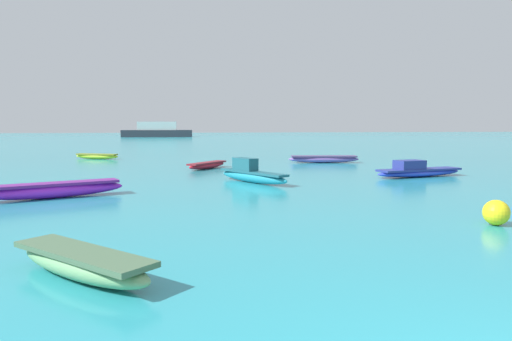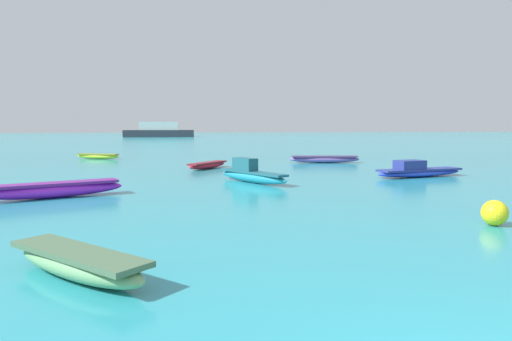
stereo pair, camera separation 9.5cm
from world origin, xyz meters
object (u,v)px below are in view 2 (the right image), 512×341
object	(u,v)px
moored_boat_5	(98,156)
moored_boat_6	(418,171)
moored_boat_0	(78,262)
moored_boat_1	(324,159)
moored_boat_3	(53,189)
distant_ferry	(159,131)
moored_boat_4	(251,174)
moored_boat_2	(208,165)
mooring_buoy_0	(495,213)

from	to	relation	value
moored_boat_5	moored_boat_6	xyz separation A→B (m)	(14.98, -12.08, 0.06)
moored_boat_0	moored_boat_1	world-z (taller)	moored_boat_1
moored_boat_0	moored_boat_3	bearing A→B (deg)	152.37
distant_ferry	moored_boat_4	bearing A→B (deg)	-83.47
moored_boat_4	moored_boat_6	bearing A→B (deg)	65.43
moored_boat_5	moored_boat_0	bearing A→B (deg)	-57.75
distant_ferry	moored_boat_3	bearing A→B (deg)	-89.10
moored_boat_0	moored_boat_6	distance (m)	15.48
moored_boat_3	moored_boat_6	distance (m)	13.79
moored_boat_4	moored_boat_3	bearing A→B (deg)	-97.46
moored_boat_0	moored_boat_1	xyz separation A→B (m)	(9.14, 18.23, 0.00)
moored_boat_2	moored_boat_5	xyz separation A→B (m)	(-6.53, 7.26, 0.01)
moored_boat_5	mooring_buoy_0	xyz separation A→B (m)	(12.08, -20.87, 0.08)
moored_boat_2	moored_boat_1	bearing A→B (deg)	-32.91
moored_boat_2	moored_boat_4	world-z (taller)	moored_boat_4
moored_boat_2	moored_boat_5	bearing A→B (deg)	79.03
moored_boat_3	moored_boat_2	bearing A→B (deg)	36.67
moored_boat_1	moored_boat_4	distance (m)	9.61
moored_boat_3	mooring_buoy_0	size ratio (longest dim) A/B	7.23
moored_boat_2	moored_boat_3	world-z (taller)	moored_boat_3
moored_boat_4	moored_boat_0	bearing A→B (deg)	-51.62
moored_boat_1	moored_boat_2	size ratio (longest dim) A/B	1.53
moored_boat_5	distant_ferry	bearing A→B (deg)	111.60
moored_boat_4	mooring_buoy_0	world-z (taller)	moored_boat_4
moored_boat_0	moored_boat_5	size ratio (longest dim) A/B	0.84
moored_boat_2	moored_boat_5	size ratio (longest dim) A/B	0.92
moored_boat_1	moored_boat_5	bearing A→B (deg)	167.30
moored_boat_0	moored_boat_4	xyz separation A→B (m)	(3.86, 10.20, 0.09)
moored_boat_0	distant_ferry	distance (m)	74.28
moored_boat_0	moored_boat_5	distance (m)	23.41
moored_boat_0	distant_ferry	bearing A→B (deg)	137.14
moored_boat_4	moored_boat_5	world-z (taller)	moored_boat_4
moored_boat_5	distant_ferry	xyz separation A→B (m)	(0.60, 51.14, 0.88)
moored_boat_4	moored_boat_5	xyz separation A→B (m)	(-7.92, 12.86, -0.12)
moored_boat_4	moored_boat_5	size ratio (longest dim) A/B	1.20
moored_boat_6	mooring_buoy_0	xyz separation A→B (m)	(-2.90, -8.78, 0.03)
moored_boat_2	moored_boat_4	size ratio (longest dim) A/B	0.77
moored_boat_5	distant_ferry	size ratio (longest dim) A/B	0.24
moored_boat_0	moored_boat_6	world-z (taller)	moored_boat_6
moored_boat_5	moored_boat_2	bearing A→B (deg)	-25.75
moored_boat_3	moored_boat_5	xyz separation A→B (m)	(-1.64, 15.58, -0.06)
moored_boat_3	moored_boat_0	bearing A→B (deg)	-95.00
moored_boat_0	moored_boat_4	bearing A→B (deg)	113.72
moored_boat_1	moored_boat_6	world-z (taller)	moored_boat_6
moored_boat_3	moored_boat_6	size ratio (longest dim) A/B	0.94
mooring_buoy_0	moored_boat_6	bearing A→B (deg)	71.75
moored_boat_0	moored_boat_3	xyz separation A→B (m)	(-2.42, 7.48, 0.03)
moored_boat_4	moored_boat_6	world-z (taller)	moored_boat_4
moored_boat_2	moored_boat_5	world-z (taller)	moored_boat_5
distant_ferry	moored_boat_0	bearing A→B (deg)	-87.33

